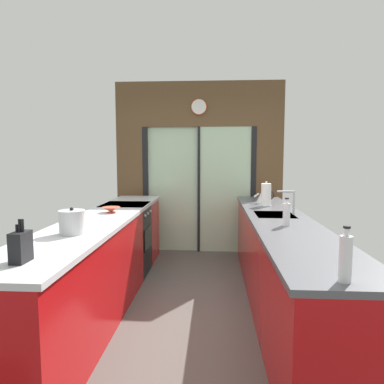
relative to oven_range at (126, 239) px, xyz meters
name	(u,v)px	position (x,y,z in m)	size (l,w,h in m)	color
ground_plane	(192,294)	(0.91, -0.65, -0.47)	(5.04, 7.60, 0.02)	#4C4742
back_wall_unit	(199,157)	(0.91, 1.15, 1.07)	(2.64, 0.12, 2.70)	brown
left_counter_run	(98,265)	(0.00, -1.12, 0.01)	(0.62, 3.80, 0.92)	#AD0C0F
right_counter_run	(280,263)	(1.82, -0.95, 0.01)	(0.62, 3.80, 0.92)	#AD0C0F
sink_faucet	(291,199)	(1.97, -0.70, 0.64)	(0.19, 0.02, 0.26)	#B7BABC
oven_range	(126,239)	(0.00, 0.00, 0.00)	(0.60, 0.60, 0.92)	black
mixing_bowl	(111,210)	(0.02, -0.69, 0.50)	(0.20, 0.20, 0.06)	#BC4C38
knife_block	(21,246)	(0.02, -2.51, 0.56)	(0.08, 0.14, 0.26)	black
stock_pot	(72,222)	(0.02, -1.76, 0.56)	(0.21, 0.21, 0.22)	#B7BABC
kettle	(263,196)	(1.80, 0.22, 0.56)	(0.27, 0.19, 0.21)	#B7BABC
soap_bottle_near	(346,258)	(1.80, -2.73, 0.59)	(0.06, 0.06, 0.28)	silver
soap_bottle_far	(286,214)	(1.80, -1.31, 0.57)	(0.06, 0.06, 0.25)	silver
paper_towel_roll	(266,195)	(1.80, -0.06, 0.60)	(0.14, 0.14, 0.31)	#B7BABC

